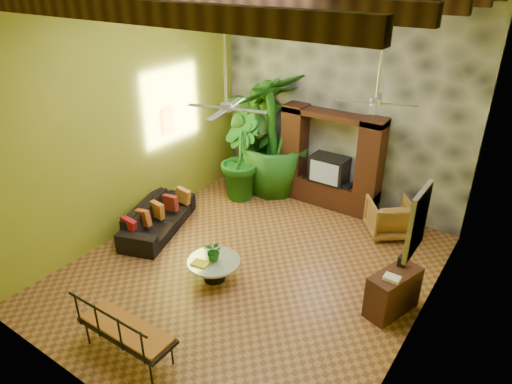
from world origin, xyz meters
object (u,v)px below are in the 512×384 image
Objects in this scene: sofa at (158,217)px; tall_plant_a at (254,139)px; side_console at (393,292)px; coffee_table at (214,267)px; wicker_armchair at (389,217)px; tall_plant_c at (274,134)px; ceiling_fan_back at (378,89)px; entertainment_center at (330,167)px; tall_plant_b at (239,157)px; ceiling_fan_front at (226,94)px; iron_bench at (122,329)px.

tall_plant_a is (0.44, 2.98, 0.98)m from sofa.
sofa is 5.04m from side_console.
coffee_table is 3.13m from side_console.
tall_plant_c is (-3.14, 0.38, 1.11)m from wicker_armchair.
ceiling_fan_back is 4.16m from coffee_table.
ceiling_fan_back is (1.60, -1.94, 2.44)m from entertainment_center.
tall_plant_a is at bearing 153.97° from ceiling_fan_back.
side_console is (2.96, 0.99, 0.12)m from coffee_table.
ceiling_fan_back is 5.24m from sofa.
ceiling_fan_back reaches higher than tall_plant_c.
tall_plant_a is at bearing -42.08° from wicker_armchair.
tall_plant_a is (-3.61, 1.76, -2.11)m from ceiling_fan_back.
tall_plant_c is at bearing 52.80° from tall_plant_b.
side_console is (2.78, 0.73, -3.02)m from ceiling_fan_front.
entertainment_center reaches higher than tall_plant_b.
side_console is (2.86, 3.18, -0.15)m from iron_bench.
wicker_armchair is 0.55× the size of iron_bench.
wicker_armchair is (0.07, 1.45, -3.01)m from ceiling_fan_back.
ceiling_fan_front is at bearing -93.24° from entertainment_center.
ceiling_fan_back is at bearing -92.34° from sofa.
ceiling_fan_back is 2.14× the size of wicker_armchair.
entertainment_center reaches higher than coffee_table.
tall_plant_c is (0.98, 3.05, 1.19)m from sofa.
iron_bench is (2.17, -2.83, 0.22)m from sofa.
tall_plant_b is at bearing -127.20° from tall_plant_c.
tall_plant_c is 1.92× the size of iron_bench.
coffee_table is at bearing -65.82° from tall_plant_a.
tall_plant_a is at bearing -175.12° from entertainment_center.
entertainment_center reaches higher than iron_bench.
ceiling_fan_front reaches higher than entertainment_center.
ceiling_fan_back reaches higher than tall_plant_b.
iron_bench is at bearing -161.60° from sofa.
entertainment_center is 2.50× the size of coffee_table.
iron_bench is (-0.28, -5.98, -0.43)m from entertainment_center.
sofa is 4.91m from wicker_armchair.
tall_plant_c is 3.16× the size of side_console.
wicker_armchair reaches higher than sofa.
tall_plant_c is 4.99m from side_console.
iron_bench reaches higher than sofa.
ceiling_fan_front reaches higher than tall_plant_a.
tall_plant_a is 2.69× the size of coffee_table.
ceiling_fan_back is at bearing 41.63° from ceiling_fan_front.
sofa is 3.57m from iron_bench.
sofa is 0.71× the size of tall_plant_c.
tall_plant_b is 3.48m from coffee_table.
entertainment_center is at bearing 84.20° from coffee_table.
entertainment_center is 3.50m from ceiling_fan_back.
tall_plant_b is 2.15× the size of coffee_table.
ceiling_fan_front is 3.16m from coffee_table.
tall_plant_a is 2.71× the size of side_console.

